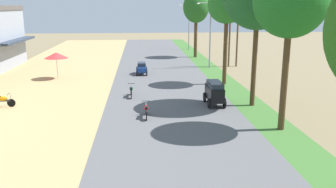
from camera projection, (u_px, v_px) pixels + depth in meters
parked_motorbike_sixth at (2, 100)px, 24.87m from camera, size 1.80×0.54×0.94m
vendor_umbrella at (56, 55)px, 34.14m from camera, size 2.20×2.20×2.52m
median_tree_second at (291, 0)px, 18.82m from camera, size 3.93×3.93×9.16m
median_tree_fourth at (227, 6)px, 30.77m from camera, size 3.32×3.32×8.48m
median_tree_fifth at (196, 8)px, 47.63m from camera, size 3.45×3.45×8.72m
streetlamp_near at (210, 30)px, 39.81m from camera, size 3.16×0.20×7.26m
streetlamp_mid at (189, 23)px, 56.66m from camera, size 3.16×0.20×7.08m
utility_pole_near at (238, 27)px, 40.97m from camera, size 1.80×0.20×8.62m
utility_pole_far at (230, 23)px, 40.69m from camera, size 1.80×0.20×9.49m
car_van_black at (215, 92)px, 25.26m from camera, size 1.19×2.41×1.67m
car_sedan_blue at (142, 68)px, 36.71m from camera, size 1.10×2.26×1.19m
motorbike_ahead_second at (146, 110)px, 22.55m from camera, size 0.54×1.80×0.94m
motorbike_ahead_third at (131, 90)px, 27.68m from camera, size 0.54×1.80×0.94m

